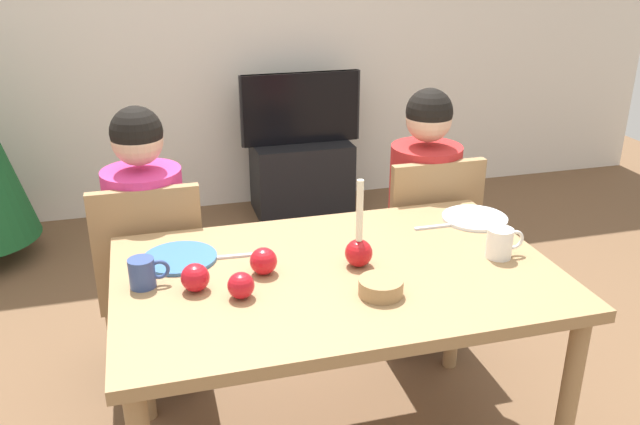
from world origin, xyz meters
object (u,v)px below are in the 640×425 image
at_px(dining_table, 336,293).
at_px(person_right_child, 422,225).
at_px(candle_centerpiece, 359,248).
at_px(person_left_child, 150,256).
at_px(plate_right, 475,218).
at_px(apple_by_right_mug, 195,278).
at_px(apple_by_left_plate, 263,261).
at_px(bowl_walnuts, 381,287).
at_px(mug_left, 143,273).
at_px(mug_right, 500,243).
at_px(tv, 301,108).
at_px(chair_right, 424,240).
at_px(tv_stand, 302,177).
at_px(apple_near_candle, 241,285).
at_px(chair_left, 152,273).
at_px(plate_left, 180,258).

height_order(dining_table, person_right_child, person_right_child).
bearing_deg(candle_centerpiece, person_left_child, 136.26).
height_order(plate_right, apple_by_right_mug, apple_by_right_mug).
xyz_separation_m(person_left_child, apple_by_left_plate, (0.35, -0.60, 0.22)).
bearing_deg(apple_by_right_mug, bowl_walnuts, -18.01).
relative_size(mug_left, mug_right, 0.93).
xyz_separation_m(tv, candle_centerpiece, (-0.37, -2.29, 0.10)).
relative_size(dining_table, person_left_child, 1.19).
relative_size(tv, candle_centerpiece, 2.68).
distance_m(chair_right, tv_stand, 1.72).
height_order(mug_left, apple_near_candle, mug_left).
xyz_separation_m(mug_left, apple_by_left_plate, (0.37, -0.01, -0.00)).
bearing_deg(person_right_child, candle_centerpiece, -128.91).
xyz_separation_m(mug_right, apple_by_right_mug, (-1.00, 0.04, -0.01)).
bearing_deg(mug_left, apple_by_right_mug, -24.05).
bearing_deg(mug_right, apple_by_left_plate, 173.45).
height_order(tv, candle_centerpiece, candle_centerpiece).
relative_size(dining_table, mug_left, 11.36).
bearing_deg(chair_left, apple_near_candle, -69.92).
xyz_separation_m(tv, plate_left, (-0.92, -2.09, 0.05)).
bearing_deg(bowl_walnuts, mug_left, 160.62).
xyz_separation_m(chair_right, person_right_child, (0.00, 0.03, 0.06)).
distance_m(chair_left, tv_stand, 2.00).
height_order(bowl_walnuts, apple_by_right_mug, apple_by_right_mug).
height_order(person_left_child, plate_right, person_left_child).
xyz_separation_m(dining_table, bowl_walnuts, (0.08, -0.18, 0.11)).
bearing_deg(person_right_child, person_left_child, 180.00).
xyz_separation_m(person_left_child, mug_right, (1.13, -0.69, 0.23)).
bearing_deg(apple_near_candle, plate_right, 20.37).
xyz_separation_m(tv_stand, bowl_walnuts, (-0.36, -2.48, 0.54)).
bearing_deg(candle_centerpiece, tv, 80.85).
bearing_deg(tv_stand, chair_left, -121.14).
bearing_deg(apple_by_left_plate, apple_near_candle, -125.02).
relative_size(person_right_child, plate_left, 4.79).
bearing_deg(plate_left, dining_table, -23.69).
bearing_deg(tv_stand, plate_left, -113.85).
distance_m(chair_right, person_left_child, 1.16).
relative_size(dining_table, person_right_child, 1.19).
bearing_deg(mug_left, bowl_walnuts, -19.38).
height_order(mug_left, apple_by_right_mug, mug_left).
xyz_separation_m(tv_stand, apple_by_left_plate, (-0.67, -2.26, 0.55)).
relative_size(chair_left, tv_stand, 1.41).
bearing_deg(apple_by_right_mug, person_right_child, 32.38).
xyz_separation_m(candle_centerpiece, apple_near_candle, (-0.40, -0.11, -0.02)).
bearing_deg(person_left_child, mug_right, -31.44).
relative_size(plate_left, apple_by_left_plate, 2.82).
height_order(tv_stand, candle_centerpiece, candle_centerpiece).
bearing_deg(candle_centerpiece, chair_right, 49.59).
xyz_separation_m(plate_right, apple_by_right_mug, (-1.07, -0.27, 0.04)).
height_order(plate_left, mug_left, mug_left).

